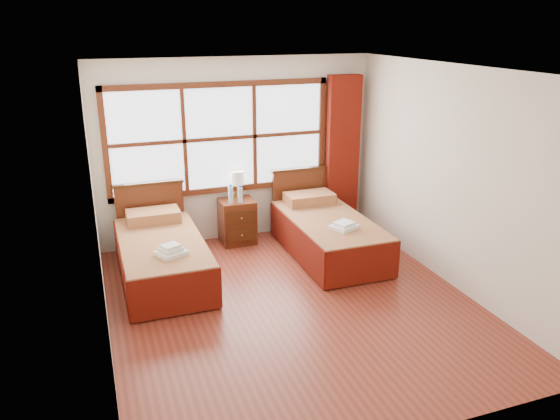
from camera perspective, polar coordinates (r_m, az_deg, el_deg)
name	(u,v)px	position (r m, az deg, el deg)	size (l,w,h in m)	color
floor	(293,304)	(6.30, 1.33, -9.80)	(4.50, 4.50, 0.00)	maroon
ceiling	(295,69)	(5.53, 1.54, 14.49)	(4.50, 4.50, 0.00)	white
wall_back	(237,150)	(7.85, -4.52, 6.22)	(4.00, 4.00, 0.00)	silver
wall_left	(96,217)	(5.43, -18.69, -0.70)	(4.50, 4.50, 0.00)	silver
wall_right	(452,178)	(6.74, 17.53, 3.21)	(4.50, 4.50, 0.00)	silver
window	(220,138)	(7.71, -6.29, 7.45)	(3.16, 0.06, 1.56)	white
curtain	(342,153)	(8.31, 6.52, 5.96)	(0.50, 0.16, 2.30)	maroon
bed_left	(162,255)	(6.94, -12.25, -4.64)	(1.01, 2.03, 0.98)	#3A1F0C
bed_right	(327,233)	(7.51, 4.93, -2.37)	(1.02, 2.04, 0.99)	#3A1F0C
nightstand	(237,221)	(7.87, -4.49, -1.19)	(0.48, 0.47, 0.64)	#542412
towels_left	(171,251)	(6.34, -11.32, -4.21)	(0.39, 0.37, 0.13)	white
towels_right	(344,226)	(7.04, 6.70, -1.65)	(0.39, 0.37, 0.09)	white
lamp	(237,179)	(7.83, -4.51, 3.29)	(0.20, 0.20, 0.39)	gold
bottle_near	(231,195)	(7.61, -5.16, 1.60)	(0.07, 0.07, 0.27)	#C1E1F8
bottle_far	(240,195)	(7.64, -4.17, 1.62)	(0.06, 0.06, 0.24)	#C1E1F8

